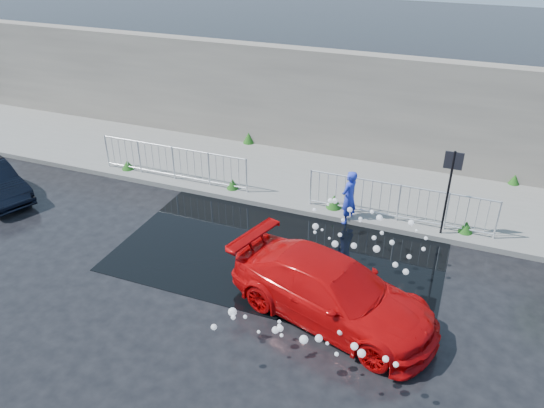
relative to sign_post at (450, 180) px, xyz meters
The scene contains 12 objects.
ground 5.50m from the sign_post, 143.57° to the right, with size 90.00×90.00×0.00m, color black.
pavement 4.90m from the sign_post, 155.66° to the left, with size 30.00×4.00×0.15m, color slate.
curb 4.51m from the sign_post, behind, with size 30.00×0.25×0.16m, color slate.
retaining_wall 5.87m from the sign_post, 135.69° to the left, with size 30.00×0.60×3.50m, color #6A6259.
puddle 4.59m from the sign_post, 150.42° to the right, with size 8.00×5.00×0.01m, color black.
sign_post is the anchor object (origin of this frame).
railing_left 8.26m from the sign_post, behind, with size 5.05×0.05×1.10m.
railing_right 1.57m from the sign_post, 168.23° to the left, with size 5.05×0.05×1.10m.
weeds 4.76m from the sign_post, 161.33° to the left, with size 12.17×3.93×0.40m.
water_spray 3.81m from the sign_post, 120.21° to the right, with size 3.40×5.58×1.03m.
red_car 4.56m from the sign_post, 114.41° to the right, with size 1.86×4.58×1.33m, color #C20709.
person 2.67m from the sign_post, behind, with size 0.57×0.37×1.55m, color blue.
Camera 1 is at (4.41, -9.53, 7.64)m, focal length 35.00 mm.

